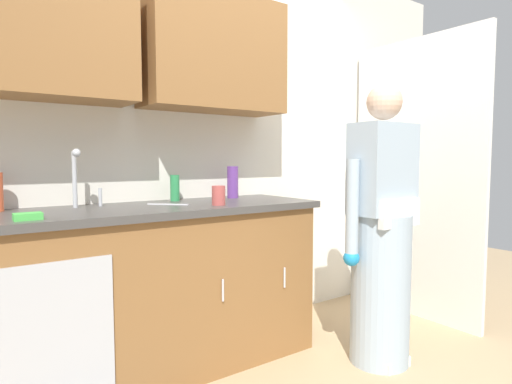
% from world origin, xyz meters
% --- Properties ---
extents(kitchen_wall_with_uppers, '(4.80, 0.44, 2.70)m').
position_xyz_m(kitchen_wall_with_uppers, '(-0.14, 0.99, 1.48)').
color(kitchen_wall_with_uppers, silver).
rests_on(kitchen_wall_with_uppers, ground).
extents(closet_door_panel, '(0.04, 1.10, 2.10)m').
position_xyz_m(closet_door_panel, '(1.45, 0.40, 1.05)').
color(closet_door_panel, silver).
rests_on(closet_door_panel, ground).
extents(counter_cabinet, '(1.90, 0.62, 0.90)m').
position_xyz_m(counter_cabinet, '(-0.55, 0.70, 0.45)').
color(counter_cabinet, brown).
rests_on(counter_cabinet, ground).
extents(countertop, '(1.96, 0.66, 0.04)m').
position_xyz_m(countertop, '(-0.55, 0.70, 0.92)').
color(countertop, '#474442').
rests_on(countertop, counter_cabinet).
extents(sink, '(0.50, 0.36, 0.35)m').
position_xyz_m(sink, '(-0.86, 0.71, 0.93)').
color(sink, '#B7BABF').
rests_on(sink, counter_cabinet).
extents(person_at_sink, '(0.55, 0.34, 1.62)m').
position_xyz_m(person_at_sink, '(0.59, 0.03, 0.69)').
color(person_at_sink, white).
rests_on(person_at_sink, ground).
extents(bottle_water_tall, '(0.07, 0.07, 0.21)m').
position_xyz_m(bottle_water_tall, '(0.10, 0.86, 1.05)').
color(bottle_water_tall, '#66388C').
rests_on(bottle_water_tall, countertop).
extents(bottle_dish_liquid, '(0.06, 0.06, 0.16)m').
position_xyz_m(bottle_dish_liquid, '(-0.30, 0.89, 1.02)').
color(bottle_dish_liquid, '#2D8C4C').
rests_on(bottle_dish_liquid, countertop).
extents(cup_by_sink, '(0.08, 0.08, 0.11)m').
position_xyz_m(cup_by_sink, '(-0.21, 0.52, 0.99)').
color(cup_by_sink, '#B24C47').
rests_on(cup_by_sink, countertop).
extents(knife_on_counter, '(0.19, 0.19, 0.01)m').
position_xyz_m(knife_on_counter, '(-0.43, 0.71, 0.94)').
color(knife_on_counter, silver).
rests_on(knife_on_counter, countertop).
extents(sponge, '(0.11, 0.07, 0.03)m').
position_xyz_m(sponge, '(-1.17, 0.48, 0.96)').
color(sponge, '#4CBF4C').
rests_on(sponge, countertop).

